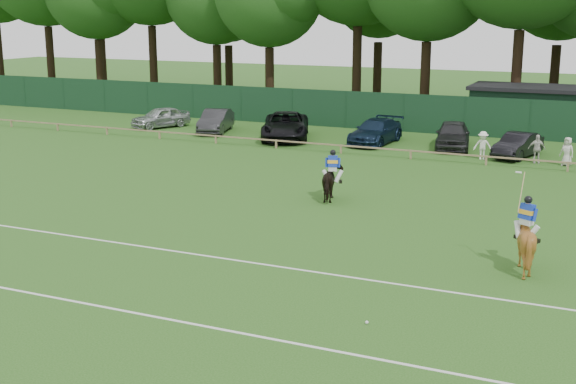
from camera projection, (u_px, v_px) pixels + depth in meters
The scene contains 20 objects.
ground at pixel (238, 250), 25.85m from camera, with size 160.00×160.00×0.00m, color #1E4C14.
horse_dark at pixel (333, 182), 32.38m from camera, with size 0.86×1.89×1.60m, color black.
horse_chestnut at pixel (525, 241), 23.68m from camera, with size 1.49×1.67×1.84m, color brown.
sedan_silver at pixel (161, 117), 52.16m from camera, with size 1.65×4.10×1.40m, color #B0B3B5.
sedan_grey at pixel (216, 121), 50.22m from camera, with size 1.56×4.47×1.47m, color #2A2A2D.
suv_black at pixel (285, 126), 47.53m from camera, with size 2.74×5.93×1.65m, color black.
sedan_navy at pixel (376, 132), 45.97m from camera, with size 2.04×5.01×1.45m, color #112137.
hatch_grey at pixel (453, 135), 44.37m from camera, with size 1.88×4.66×1.59m, color #29292B.
estate_black at pixel (518, 145), 41.71m from camera, with size 1.41×4.04×1.33m, color black.
spectator_left at pixel (483, 145), 41.13m from camera, with size 0.98×0.56×1.52m, color white.
spectator_mid at pixel (537, 149), 40.17m from camera, with size 0.88×0.37×1.51m, color beige.
spectator_right at pixel (567, 152), 39.44m from camera, with size 0.73×0.47×1.49m, color beige.
rider_dark at pixel (333, 165), 32.20m from camera, with size 0.92×0.53×1.41m.
rider_chestnut at pixel (527, 216), 23.49m from camera, with size 0.88×0.80×2.05m.
polo_ball at pixel (367, 322), 19.78m from camera, with size 0.09×0.09×0.09m, color silver.
pitch_lines at pixel (183, 283), 22.74m from camera, with size 60.00×5.10×0.01m.
pitch_rail at pixel (393, 150), 41.70m from camera, with size 62.10×0.10×0.50m.
perimeter_fence at pixel (434, 114), 49.50m from camera, with size 92.08×0.08×2.50m.
utility_shed at pixel (537, 109), 49.70m from camera, with size 8.40×4.40×3.04m.
tree_row at pixel (487, 119), 56.09m from camera, with size 96.00×12.00×21.00m, color #26561C, non-canonical shape.
Camera 1 is at (11.66, -21.81, 7.92)m, focal length 48.00 mm.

